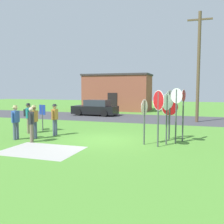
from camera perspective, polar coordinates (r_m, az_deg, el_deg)
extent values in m
plane|color=#518E33|center=(12.86, -1.87, -6.28)|extent=(80.00, 80.00, 0.00)
cube|color=#424247|center=(22.11, 6.83, -1.44)|extent=(60.00, 6.40, 0.01)
cube|color=#ADAAA3|center=(11.13, -15.56, -8.29)|extent=(3.20, 2.40, 0.01)
cube|color=brown|center=(30.24, 1.23, 4.25)|extent=(7.60, 3.84, 4.06)
cube|color=#383333|center=(30.27, 1.24, 8.28)|extent=(7.80, 4.04, 0.20)
cube|color=black|center=(28.42, 0.07, 2.21)|extent=(1.10, 0.08, 2.10)
cylinder|color=brown|center=(20.64, 18.81, 9.39)|extent=(0.24, 0.24, 8.32)
cube|color=brown|center=(21.21, 19.11, 19.02)|extent=(1.80, 0.12, 0.12)
cube|color=black|center=(24.54, -3.84, 0.49)|extent=(4.38, 1.99, 0.76)
cube|color=#2D333D|center=(24.39, -3.32, 2.06)|extent=(2.30, 1.63, 0.60)
cylinder|color=black|center=(24.36, -7.58, -0.08)|extent=(0.65, 0.25, 0.64)
cylinder|color=black|center=(25.95, -5.69, 0.27)|extent=(0.65, 0.25, 0.64)
cylinder|color=black|center=(23.21, -1.78, -0.30)|extent=(0.65, 0.25, 0.64)
cylinder|color=black|center=(24.87, -0.18, 0.08)|extent=(0.65, 0.25, 0.64)
cylinder|color=#474C4C|center=(12.45, 10.27, -1.59)|extent=(0.11, 0.12, 2.22)
cylinder|color=white|center=(12.38, 10.33, 2.24)|extent=(0.58, 0.34, 0.66)
cylinder|color=red|center=(12.38, 10.36, 2.24)|extent=(0.54, 0.32, 0.61)
cylinder|color=#474C4C|center=(12.25, 14.16, -1.02)|extent=(0.10, 0.10, 2.54)
cylinder|color=white|center=(12.18, 14.27, 3.55)|extent=(0.56, 0.45, 0.71)
cylinder|color=red|center=(12.19, 14.30, 3.55)|extent=(0.52, 0.42, 0.65)
cylinder|color=#474C4C|center=(12.84, 12.69, -0.95)|extent=(0.09, 0.09, 2.43)
cylinder|color=white|center=(12.78, 12.77, 2.78)|extent=(0.33, 0.85, 0.90)
cylinder|color=red|center=(12.78, 12.73, 2.78)|extent=(0.31, 0.79, 0.84)
cylinder|color=#474C4C|center=(13.32, 12.78, -1.67)|extent=(0.10, 0.12, 1.99)
cylinder|color=white|center=(13.26, 12.83, 1.05)|extent=(0.82, 0.35, 0.88)
cylinder|color=red|center=(13.25, 12.85, 1.04)|extent=(0.76, 0.33, 0.81)
cylinder|color=#474C4C|center=(11.91, 12.15, -1.75)|extent=(0.09, 0.09, 2.29)
cylinder|color=white|center=(11.84, 12.23, 2.21)|extent=(0.33, 0.70, 0.77)
cylinder|color=red|center=(11.85, 12.18, 2.21)|extent=(0.31, 0.65, 0.71)
cylinder|color=#474C4C|center=(11.36, 10.31, -1.69)|extent=(0.10, 0.10, 2.43)
cylinder|color=white|center=(11.29, 10.38, 2.58)|extent=(0.58, 0.69, 0.89)
cylinder|color=red|center=(11.28, 10.34, 2.58)|extent=(0.54, 0.65, 0.83)
cylinder|color=#474C4C|center=(12.85, 15.64, -0.87)|extent=(0.08, 0.08, 2.49)
cylinder|color=white|center=(12.78, 15.75, 3.55)|extent=(0.16, 0.59, 0.61)
cylinder|color=red|center=(12.78, 15.79, 3.55)|extent=(0.15, 0.55, 0.56)
cylinder|color=#474C4C|center=(11.75, 7.25, -2.39)|extent=(0.08, 0.08, 2.04)
cylinder|color=white|center=(11.68, 7.29, 1.11)|extent=(0.16, 0.71, 0.72)
cylinder|color=red|center=(11.68, 7.25, 1.11)|extent=(0.15, 0.66, 0.67)
cylinder|color=#4C5670|center=(14.45, -12.45, -3.35)|extent=(0.14, 0.14, 0.88)
cylinder|color=#4C5670|center=(14.26, -12.88, -3.47)|extent=(0.14, 0.14, 0.88)
cube|color=#B27533|center=(14.27, -12.72, -0.51)|extent=(0.23, 0.36, 0.58)
cylinder|color=#B27533|center=(14.47, -12.25, -0.50)|extent=(0.09, 0.09, 0.52)
cylinder|color=#B27533|center=(14.06, -13.21, -0.69)|extent=(0.09, 0.09, 0.52)
sphere|color=tan|center=(14.23, -12.76, 1.15)|extent=(0.21, 0.21, 0.21)
cylinder|color=#333338|center=(14.23, -12.76, 1.38)|extent=(0.32, 0.32, 0.02)
cylinder|color=#333338|center=(14.22, -12.76, 1.58)|extent=(0.19, 0.19, 0.09)
cylinder|color=#4C5670|center=(13.86, -20.44, -3.93)|extent=(0.14, 0.14, 0.88)
cylinder|color=#4C5670|center=(13.69, -21.03, -4.06)|extent=(0.14, 0.14, 0.88)
cube|color=#3860B7|center=(13.68, -20.83, -0.97)|extent=(0.22, 0.36, 0.58)
cylinder|color=#3860B7|center=(13.87, -20.20, -0.95)|extent=(0.09, 0.09, 0.52)
cylinder|color=#3860B7|center=(13.50, -21.48, -1.16)|extent=(0.09, 0.09, 0.52)
sphere|color=tan|center=(13.65, -20.89, 0.76)|extent=(0.21, 0.21, 0.21)
cylinder|color=beige|center=(13.64, -20.90, 1.00)|extent=(0.31, 0.31, 0.02)
cylinder|color=beige|center=(13.64, -20.90, 1.21)|extent=(0.19, 0.19, 0.09)
cylinder|color=#7A6B56|center=(13.00, -17.49, -4.43)|extent=(0.14, 0.14, 0.88)
cylinder|color=#7A6B56|center=(12.78, -17.65, -4.60)|extent=(0.14, 0.14, 0.88)
cube|color=#333338|center=(12.79, -17.66, -1.29)|extent=(0.36, 0.42, 0.58)
cylinder|color=#333338|center=(13.03, -17.48, -1.26)|extent=(0.09, 0.09, 0.52)
cylinder|color=#333338|center=(12.56, -17.84, -1.51)|extent=(0.09, 0.09, 0.52)
sphere|color=beige|center=(12.75, -17.71, 0.56)|extent=(0.21, 0.21, 0.21)
cylinder|color=#4C5670|center=(13.76, -16.73, -3.89)|extent=(0.14, 0.14, 0.88)
cylinder|color=#4C5670|center=(13.58, -17.26, -4.02)|extent=(0.14, 0.14, 0.88)
cube|color=#B27533|center=(13.57, -17.08, -0.91)|extent=(0.22, 0.36, 0.58)
cylinder|color=#B27533|center=(13.77, -16.50, -0.89)|extent=(0.09, 0.09, 0.52)
cylinder|color=#B27533|center=(13.38, -17.67, -1.10)|extent=(0.09, 0.09, 0.52)
sphere|color=brown|center=(13.54, -17.13, 0.84)|extent=(0.21, 0.21, 0.21)
cylinder|color=beige|center=(13.53, -17.13, 1.08)|extent=(0.32, 0.31, 0.02)
cylinder|color=beige|center=(13.53, -17.14, 1.29)|extent=(0.19, 0.19, 0.09)
cylinder|color=#7A6B56|center=(15.59, -18.06, -2.86)|extent=(0.14, 0.14, 0.88)
cylinder|color=#7A6B56|center=(15.38, -18.27, -2.98)|extent=(0.14, 0.14, 0.88)
cube|color=teal|center=(15.40, -18.24, -0.23)|extent=(0.33, 0.42, 0.58)
cylinder|color=teal|center=(15.63, -18.01, -0.22)|extent=(0.09, 0.09, 0.52)
cylinder|color=teal|center=(15.17, -18.48, -0.39)|extent=(0.09, 0.09, 0.52)
sphere|color=#9E7051|center=(15.37, -18.29, 1.31)|extent=(0.21, 0.21, 0.21)
cylinder|color=#333338|center=(15.36, -18.29, 1.53)|extent=(0.31, 0.31, 0.02)
cylinder|color=#333338|center=(15.36, -18.30, 1.71)|extent=(0.19, 0.19, 0.09)
cube|color=#232328|center=(15.44, -18.85, -0.16)|extent=(0.22, 0.29, 0.40)
cylinder|color=#4C4C51|center=(16.34, -17.88, -1.31)|extent=(0.06, 0.06, 1.55)
cube|color=#1E389E|center=(16.29, -17.93, 0.35)|extent=(0.38, 0.50, 0.60)
cylinder|color=#4C4C51|center=(16.00, -15.33, -1.29)|extent=(0.06, 0.06, 1.60)
cube|color=#1E389E|center=(15.95, -15.37, 0.49)|extent=(0.56, 0.25, 0.60)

